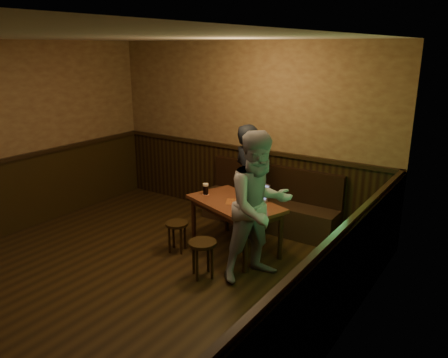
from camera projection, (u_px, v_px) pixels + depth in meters
name	position (u px, v px, depth m)	size (l,w,h in m)	color
room	(114.00, 188.00, 4.84)	(5.04, 6.04, 2.84)	black
bench	(270.00, 207.00, 6.77)	(2.20, 0.50, 0.95)	black
pub_table	(235.00, 208.00, 5.90)	(1.48, 1.14, 0.71)	#5E2C1B
stool_left	(177.00, 228.00, 5.93)	(0.41, 0.41, 0.42)	black
stool_right	(202.00, 249.00, 5.26)	(0.37, 0.37, 0.46)	black
pint_left	(206.00, 189.00, 6.14)	(0.10, 0.10, 0.16)	#B13915
pint_mid	(239.00, 196.00, 5.86)	(0.10, 0.10, 0.15)	#B13915
pint_right	(255.00, 207.00, 5.48)	(0.10, 0.10, 0.15)	#B13915
laptop	(256.00, 196.00, 5.93)	(0.41, 0.37, 0.24)	silver
menu	(254.00, 218.00, 5.33)	(0.22, 0.15, 0.00)	silver
person_suit	(249.00, 181.00, 6.36)	(0.61, 0.40, 1.66)	black
person_grey	(259.00, 207.00, 5.11)	(0.88, 0.68, 1.81)	#95959B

